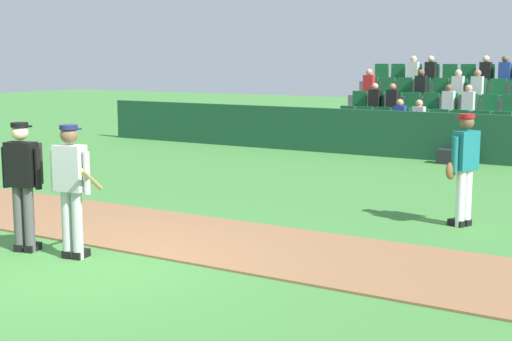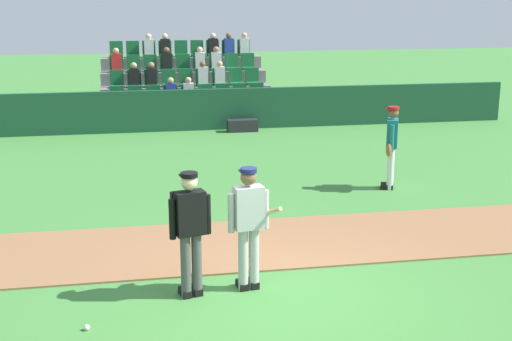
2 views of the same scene
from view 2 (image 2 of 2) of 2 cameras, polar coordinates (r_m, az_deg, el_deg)
name	(u,v)px [view 2 (image 2 of 2)]	position (r m, az deg, el deg)	size (l,w,h in m)	color
ground_plane	(271,294)	(9.73, 1.21, -10.15)	(80.00, 80.00, 0.00)	#42843A
infield_dirt_path	(247,244)	(11.51, -0.75, -6.06)	(28.00, 2.38, 0.03)	#936642
dugout_fence	(192,110)	(20.96, -5.33, 4.99)	(20.00, 0.16, 1.24)	#19472D
stadium_bleachers	(185,94)	(23.21, -5.85, 6.28)	(5.55, 3.80, 2.70)	slate
batter_grey_jersey	(249,224)	(9.53, -0.59, -4.40)	(0.73, 0.74, 1.76)	#B2B2B2
umpire_home_plate	(190,227)	(9.35, -5.47, -4.65)	(0.57, 0.38, 1.76)	#4C4C4C
runner_teal_jersey	(391,144)	(14.77, 11.10, 2.12)	(0.42, 0.62, 1.76)	white
baseball	(87,327)	(9.00, -13.77, -12.45)	(0.07, 0.07, 0.07)	white
equipment_bag	(243,125)	(20.78, -1.12, 3.73)	(0.90, 0.36, 0.36)	#232328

